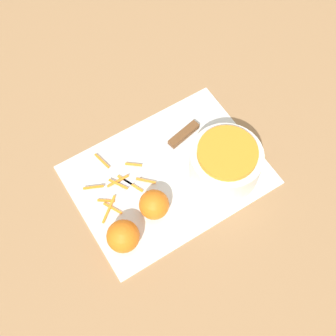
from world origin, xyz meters
name	(u,v)px	position (x,y,z in m)	size (l,w,h in m)	color
ground_plane	(168,175)	(0.00, 0.00, 0.00)	(4.00, 4.00, 0.00)	#9E754C
cutting_board	(168,175)	(0.00, 0.00, 0.00)	(0.43, 0.32, 0.01)	silver
bowl_speckled	(226,162)	(-0.11, 0.06, 0.05)	(0.16, 0.16, 0.09)	silver
knife	(174,143)	(-0.05, -0.06, 0.01)	(0.24, 0.07, 0.02)	brown
orange_left	(154,205)	(0.07, 0.06, 0.04)	(0.07, 0.07, 0.07)	orange
orange_right	(123,236)	(0.17, 0.09, 0.04)	(0.07, 0.07, 0.07)	orange
peel_pile	(117,187)	(0.12, -0.03, 0.01)	(0.15, 0.16, 0.01)	orange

